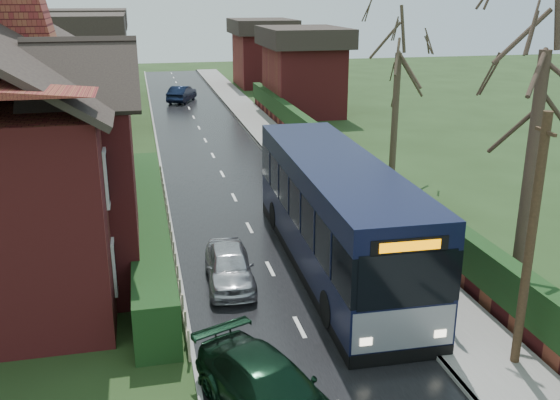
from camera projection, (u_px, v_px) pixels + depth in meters
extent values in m
plane|color=#28431D|center=(283.00, 296.00, 19.31)|extent=(140.00, 140.00, 0.00)
cube|color=black|center=(234.00, 198.00, 28.57)|extent=(6.00, 100.00, 0.02)
cube|color=slate|center=(323.00, 190.00, 29.44)|extent=(2.50, 100.00, 0.14)
cube|color=gray|center=(299.00, 192.00, 29.19)|extent=(0.12, 100.00, 0.14)
cube|color=gray|center=(167.00, 201.00, 27.91)|extent=(0.12, 100.00, 0.10)
cube|color=#193113|center=(149.00, 226.00, 22.87)|extent=(1.20, 16.00, 1.60)
cube|color=maroon|center=(354.00, 183.00, 29.69)|extent=(0.30, 50.00, 0.60)
cube|color=#193113|center=(355.00, 165.00, 29.41)|extent=(0.60, 50.00, 1.20)
cube|color=maroon|center=(94.00, 197.00, 19.06)|extent=(2.50, 4.00, 6.00)
cube|color=silver|center=(115.00, 263.00, 17.77)|extent=(0.08, 1.20, 1.60)
cube|color=black|center=(116.00, 263.00, 17.78)|extent=(0.03, 0.95, 1.35)
cube|color=silver|center=(107.00, 175.00, 16.95)|extent=(0.08, 1.20, 1.60)
cube|color=black|center=(108.00, 175.00, 16.96)|extent=(0.03, 0.95, 1.35)
cube|color=silver|center=(118.00, 217.00, 21.47)|extent=(0.08, 1.20, 1.60)
cube|color=black|center=(118.00, 216.00, 21.48)|extent=(0.03, 0.95, 1.35)
cube|color=silver|center=(111.00, 143.00, 20.65)|extent=(0.08, 1.20, 1.60)
cube|color=black|center=(112.00, 143.00, 20.66)|extent=(0.03, 0.95, 1.35)
cube|color=silver|center=(120.00, 184.00, 25.17)|extent=(0.08, 1.20, 1.60)
cube|color=black|center=(120.00, 184.00, 25.18)|extent=(0.03, 0.95, 1.35)
cube|color=silver|center=(114.00, 120.00, 24.35)|extent=(0.08, 1.20, 1.60)
cube|color=black|center=(115.00, 120.00, 24.36)|extent=(0.03, 0.95, 1.35)
cube|color=silver|center=(121.00, 168.00, 27.49)|extent=(0.08, 1.20, 1.60)
cube|color=black|center=(121.00, 168.00, 27.49)|extent=(0.03, 0.95, 1.35)
cube|color=silver|center=(116.00, 109.00, 26.67)|extent=(0.08, 1.20, 1.60)
cube|color=black|center=(116.00, 109.00, 26.67)|extent=(0.03, 0.95, 1.35)
cube|color=black|center=(334.00, 238.00, 21.13)|extent=(3.09, 12.37, 1.27)
cube|color=black|center=(336.00, 201.00, 20.72)|extent=(3.11, 12.37, 1.34)
cube|color=black|center=(336.00, 171.00, 20.39)|extent=(3.09, 12.37, 0.74)
cube|color=black|center=(334.00, 260.00, 21.40)|extent=(3.09, 12.37, 0.39)
cube|color=gray|center=(403.00, 328.00, 15.46)|extent=(2.69, 0.18, 1.12)
cube|color=black|center=(407.00, 280.00, 15.01)|extent=(2.52, 0.14, 1.45)
cube|color=black|center=(410.00, 245.00, 14.73)|extent=(1.96, 0.13, 0.39)
cube|color=#FF8C00|center=(410.00, 246.00, 14.69)|extent=(1.54, 0.08, 0.25)
cube|color=black|center=(401.00, 355.00, 15.69)|extent=(2.74, 0.20, 0.34)
cube|color=#FFF2CC|center=(366.00, 342.00, 15.29)|extent=(0.31, 0.06, 0.20)
cube|color=#FFF2CC|center=(440.00, 333.00, 15.66)|extent=(0.31, 0.06, 0.20)
cylinder|color=black|center=(330.00, 309.00, 17.39)|extent=(0.34, 1.08, 1.07)
cylinder|color=black|center=(415.00, 301.00, 17.86)|extent=(0.34, 1.08, 1.07)
cylinder|color=black|center=(276.00, 215.00, 24.71)|extent=(0.34, 1.08, 1.07)
cylinder|color=black|center=(337.00, 211.00, 25.19)|extent=(0.34, 1.08, 1.07)
imported|color=silver|center=(229.00, 266.00, 19.94)|extent=(1.66, 3.73, 1.24)
imported|color=black|center=(270.00, 391.00, 13.61)|extent=(3.39, 4.86, 1.31)
imported|color=black|center=(182.00, 94.00, 53.71)|extent=(2.90, 4.46, 1.39)
cylinder|color=slate|center=(451.00, 288.00, 16.98)|extent=(0.07, 0.07, 2.53)
cube|color=silver|center=(455.00, 252.00, 16.64)|extent=(0.12, 0.38, 0.29)
cube|color=silver|center=(454.00, 264.00, 16.75)|extent=(0.11, 0.35, 0.25)
cylinder|color=#322416|center=(530.00, 247.00, 14.68)|extent=(0.22, 0.22, 6.46)
cube|color=#322416|center=(546.00, 132.00, 13.81)|extent=(0.17, 0.83, 0.07)
cylinder|color=#382921|center=(529.00, 179.00, 18.35)|extent=(0.36, 0.36, 7.44)
cylinder|color=#3C3023|center=(395.00, 117.00, 30.89)|extent=(0.33, 0.33, 6.20)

